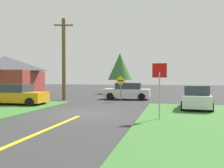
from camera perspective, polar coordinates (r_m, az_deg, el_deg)
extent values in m
plane|color=#333333|center=(14.82, -6.34, -6.80)|extent=(120.00, 120.00, 0.00)
cylinder|color=#9EA0A8|center=(12.51, 10.82, -2.78)|extent=(0.07, 0.07, 2.41)
cube|color=red|center=(12.48, 10.85, 3.08)|extent=(0.71, 0.04, 0.71)
cube|color=silver|center=(17.60, 18.81, -3.46)|extent=(2.06, 4.52, 0.76)
cube|color=#2D3842|center=(17.29, 18.85, -1.29)|extent=(1.70, 2.53, 0.60)
cylinder|color=black|center=(19.11, 16.21, -3.96)|extent=(0.28, 0.70, 0.68)
cylinder|color=black|center=(19.14, 21.23, -3.99)|extent=(0.28, 0.70, 0.68)
cylinder|color=black|center=(16.14, 15.92, -4.95)|extent=(0.28, 0.70, 0.68)
cylinder|color=black|center=(16.18, 21.87, -4.98)|extent=(0.28, 0.70, 0.68)
cube|color=orange|center=(20.37, -20.39, -2.81)|extent=(4.08, 2.09, 0.76)
cube|color=#2D3842|center=(20.53, -21.30, -0.89)|extent=(2.26, 1.80, 0.60)
cylinder|color=black|center=(20.56, -15.73, -3.58)|extent=(0.69, 0.24, 0.68)
cylinder|color=black|center=(18.88, -18.37, -4.04)|extent=(0.69, 0.24, 0.68)
cylinder|color=black|center=(21.93, -22.11, -3.32)|extent=(0.69, 0.24, 0.68)
cube|color=silver|center=(24.42, 3.44, -2.03)|extent=(4.48, 1.90, 0.76)
cube|color=#2D3842|center=(24.36, 3.84, -0.44)|extent=(2.48, 1.64, 0.60)
cylinder|color=black|center=(23.84, -0.47, -2.83)|extent=(0.68, 0.23, 0.68)
cylinder|color=black|center=(25.56, 0.37, -2.54)|extent=(0.68, 0.23, 0.68)
cylinder|color=black|center=(23.38, 6.79, -2.93)|extent=(0.68, 0.23, 0.68)
cylinder|color=black|center=(25.14, 7.15, -2.62)|extent=(0.68, 0.23, 0.68)
cylinder|color=brown|center=(23.99, -11.00, 5.53)|extent=(0.35, 0.35, 7.68)
cube|color=brown|center=(24.44, -11.04, 13.10)|extent=(1.77, 0.59, 0.12)
cylinder|color=slate|center=(22.03, 1.99, -1.65)|extent=(0.08, 0.08, 1.86)
cube|color=yellow|center=(22.00, 1.99, 0.77)|extent=(0.90, 0.15, 0.91)
cube|color=black|center=(22.00, 1.99, 0.77)|extent=(0.45, 0.10, 0.10)
cylinder|color=brown|center=(33.85, 1.85, -0.59)|extent=(0.29, 0.29, 1.83)
cone|color=#33672F|center=(33.86, 1.85, 4.04)|extent=(3.30, 3.30, 3.63)
cube|color=maroon|center=(29.38, -23.26, 0.02)|extent=(7.67, 7.78, 2.89)
pyramid|color=#3F3F44|center=(29.41, -23.30, 4.37)|extent=(7.67, 7.78, 1.57)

